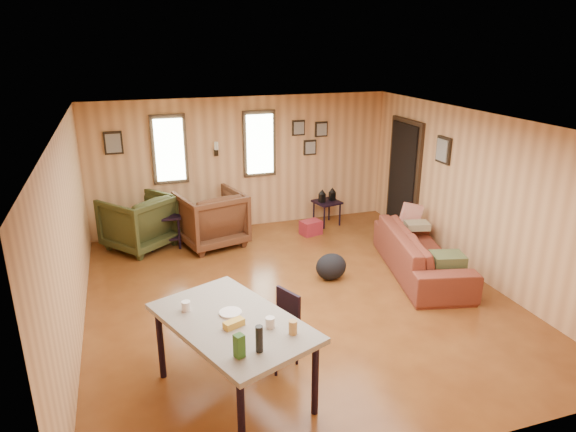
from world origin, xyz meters
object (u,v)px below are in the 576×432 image
Objects in this scene: recliner_brown at (211,216)px; dining_table at (233,328)px; recliner_green at (139,219)px; side_table at (327,200)px; end_table at (164,224)px; sofa at (422,246)px.

dining_table reaches higher than recliner_brown.
side_table is (3.42, 0.07, -0.02)m from recliner_green.
end_table is (0.40, -0.06, -0.11)m from recliner_green.
end_table is 0.98× the size of side_table.
recliner_green is 0.42m from end_table.
sofa is 2.18× the size of recliner_brown.
end_table is at bearing -27.48° from recliner_brown.
side_table is at bearing 2.49° from end_table.
sofa is 3.22× the size of end_table.
sofa is 4.60m from recliner_green.
dining_table reaches higher than side_table.
dining_table is (-2.74, -4.30, 0.28)m from side_table.
end_table is at bearing 70.32° from sofa.
sofa is 3.17× the size of side_table.
recliner_green is 4.30m from dining_table.
recliner_brown is at bearing 65.91° from sofa.
sofa is 1.19× the size of dining_table.
recliner_green reaches higher than side_table.
recliner_green is (-3.96, 2.35, 0.06)m from sofa.
end_table is at bearing 71.90° from dining_table.
recliner_brown is 1.03× the size of recliner_green.
side_table is at bearing 35.51° from dining_table.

